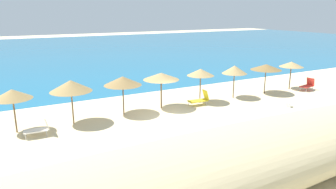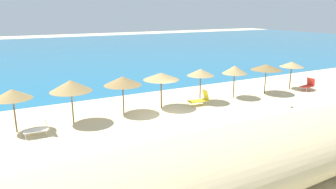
% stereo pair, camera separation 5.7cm
% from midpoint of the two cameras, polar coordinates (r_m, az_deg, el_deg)
% --- Properties ---
extents(ground_plane, '(160.00, 160.00, 0.00)m').
position_cam_midpoint_polar(ground_plane, '(20.03, 0.70, -4.59)').
color(ground_plane, beige).
extents(sea_water, '(160.00, 63.12, 0.01)m').
position_cam_midpoint_polar(sea_water, '(56.27, -19.09, 7.25)').
color(sea_water, '#1E6B93').
rests_on(sea_water, ground_plane).
extents(dune_ridge, '(37.82, 4.51, 2.45)m').
position_cam_midpoint_polar(dune_ridge, '(11.77, 8.97, -12.87)').
color(dune_ridge, '#C9B586').
rests_on(dune_ridge, ground_plane).
extents(beach_umbrella_2, '(2.11, 2.11, 2.52)m').
position_cam_midpoint_polar(beach_umbrella_2, '(19.36, -26.33, 0.04)').
color(beach_umbrella_2, brown).
rests_on(beach_umbrella_2, ground_plane).
extents(beach_umbrella_3, '(2.48, 2.48, 2.71)m').
position_cam_midpoint_polar(beach_umbrella_3, '(19.58, -17.18, 1.50)').
color(beach_umbrella_3, brown).
rests_on(beach_umbrella_3, ground_plane).
extents(beach_umbrella_4, '(2.46, 2.46, 2.56)m').
position_cam_midpoint_polar(beach_umbrella_4, '(20.74, -8.25, 2.44)').
color(beach_umbrella_4, brown).
rests_on(beach_umbrella_4, ground_plane).
extents(beach_umbrella_5, '(2.50, 2.50, 2.54)m').
position_cam_midpoint_polar(beach_umbrella_5, '(21.85, -1.32, 3.29)').
color(beach_umbrella_5, brown).
rests_on(beach_umbrella_5, ground_plane).
extents(beach_umbrella_6, '(1.99, 1.99, 2.56)m').
position_cam_midpoint_polar(beach_umbrella_6, '(23.32, 5.82, 3.99)').
color(beach_umbrella_6, brown).
rests_on(beach_umbrella_6, ground_plane).
extents(beach_umbrella_7, '(1.94, 1.94, 2.58)m').
position_cam_midpoint_polar(beach_umbrella_7, '(25.02, 11.83, 4.40)').
color(beach_umbrella_7, brown).
rests_on(beach_umbrella_7, ground_plane).
extents(beach_umbrella_8, '(2.49, 2.49, 2.46)m').
position_cam_midpoint_polar(beach_umbrella_8, '(27.06, 17.20, 4.74)').
color(beach_umbrella_8, brown).
rests_on(beach_umbrella_8, ground_plane).
extents(beach_umbrella_9, '(2.02, 2.02, 2.42)m').
position_cam_midpoint_polar(beach_umbrella_9, '(29.41, 21.29, 5.08)').
color(beach_umbrella_9, brown).
rests_on(beach_umbrella_9, ground_plane).
extents(lounge_chair_1, '(1.55, 0.73, 1.09)m').
position_cam_midpoint_polar(lounge_chair_1, '(23.13, 5.75, -0.81)').
color(lounge_chair_1, yellow).
rests_on(lounge_chair_1, ground_plane).
extents(lounge_chair_2, '(1.42, 0.89, 1.04)m').
position_cam_midpoint_polar(lounge_chair_2, '(29.86, 23.81, 1.59)').
color(lounge_chair_2, red).
rests_on(lounge_chair_2, ground_plane).
extents(lounge_chair_3, '(1.34, 0.68, 1.08)m').
position_cam_midpoint_polar(lounge_chair_3, '(18.74, -22.28, -5.59)').
color(lounge_chair_3, white).
rests_on(lounge_chair_3, ground_plane).
extents(cooler_box, '(0.52, 0.51, 0.34)m').
position_cam_midpoint_polar(cooler_box, '(24.18, 20.75, -1.72)').
color(cooler_box, white).
rests_on(cooler_box, ground_plane).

